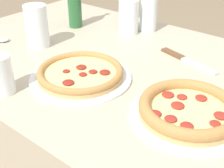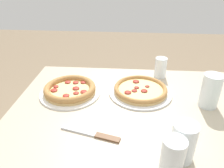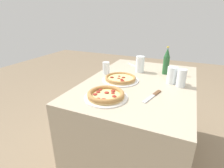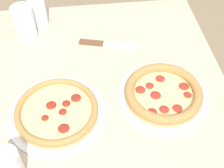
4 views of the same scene
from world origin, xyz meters
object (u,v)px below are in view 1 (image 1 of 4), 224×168
glass_iced_tea (128,18)px  knife (186,60)px  glass_mango_juice (37,28)px  glass_cola (1,75)px  pizza_margherita (189,110)px  glass_water (148,16)px  pizza_pepperoni (80,74)px

glass_iced_tea → knife: (-0.30, 0.08, -0.06)m
glass_mango_juice → glass_cola: bearing=123.4°
glass_mango_juice → knife: (-0.48, -0.23, -0.06)m
pizza_margherita → glass_mango_juice: bearing=-4.8°
knife → pizza_margherita: bearing=118.6°
glass_cola → glass_water: size_ratio=0.80×
pizza_margherita → glass_iced_tea: 0.59m
glass_water → glass_iced_tea: glass_water is taller
knife → pizza_pepperoni: bearing=59.3°
glass_cola → glass_water: bearing=-93.9°
glass_cola → glass_water: 0.66m
pizza_margherita → glass_mango_juice: size_ratio=1.93×
glass_mango_juice → glass_water: size_ratio=1.10×
pizza_pepperoni → glass_water: size_ratio=2.21×
glass_iced_tea → knife: bearing=164.5°
pizza_pepperoni → glass_mango_juice: (0.29, -0.08, 0.05)m
glass_water → knife: 0.30m
glass_cola → glass_iced_tea: size_ratio=0.82×
pizza_pepperoni → glass_mango_juice: 0.31m
pizza_margherita → glass_cola: glass_cola is taller
glass_mango_juice → glass_cola: 0.33m
pizza_pepperoni → glass_cola: size_ratio=2.77×
glass_cola → knife: 0.59m
glass_water → pizza_pepperoni: bearing=98.5°
pizza_pepperoni → glass_iced_tea: (0.12, -0.40, 0.04)m
pizza_pepperoni → knife: size_ratio=1.32×
pizza_margherita → glass_cola: bearing=25.7°
pizza_margherita → glass_mango_juice: glass_mango_juice is taller
pizza_pepperoni → knife: (-0.19, -0.31, -0.01)m
pizza_margherita → knife: pizza_margherita is taller
glass_mango_juice → knife: glass_mango_juice is taller
pizza_pepperoni → pizza_margherita: bearing=-174.9°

